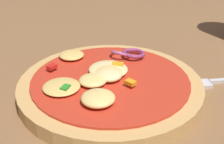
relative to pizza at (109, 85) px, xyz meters
The scene contains 2 objects.
dining_table 0.05m from the pizza, 135.75° to the left, with size 1.25×1.07×0.03m.
pizza is the anchor object (origin of this frame).
Camera 1 is at (0.07, -0.37, 0.24)m, focal length 48.91 mm.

